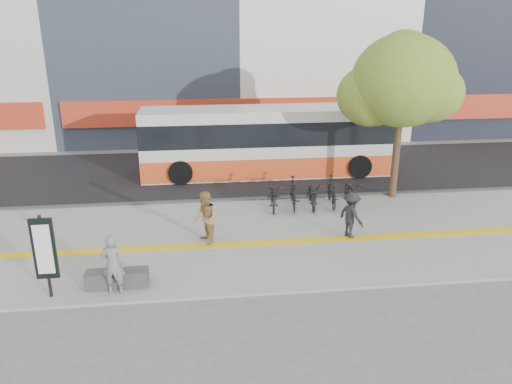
{
  "coord_description": "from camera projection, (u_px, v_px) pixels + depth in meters",
  "views": [
    {
      "loc": [
        -0.35,
        -12.84,
        6.62
      ],
      "look_at": [
        1.43,
        2.0,
        1.43
      ],
      "focal_mm": 34.34,
      "sensor_mm": 36.0,
      "label": 1
    }
  ],
  "objects": [
    {
      "name": "seated_woman",
      "position": [
        113.0,
        264.0,
        12.29
      ],
      "size": [
        0.62,
        0.45,
        1.58
      ],
      "primitive_type": "imported",
      "rotation": [
        0.0,
        0.0,
        3.02
      ],
      "color": "black",
      "rests_on": "sidewalk"
    },
    {
      "name": "curb",
      "position": [
        210.0,
        201.0,
        18.92
      ],
      "size": [
        40.0,
        0.25,
        0.14
      ],
      "primitive_type": "cube",
      "color": "#353537",
      "rests_on": "ground"
    },
    {
      "name": "signboard",
      "position": [
        44.0,
        250.0,
        11.93
      ],
      "size": [
        0.55,
        0.1,
        2.2
      ],
      "color": "black",
      "rests_on": "sidewalk"
    },
    {
      "name": "ground",
      "position": [
        216.0,
        262.0,
        14.26
      ],
      "size": [
        120.0,
        120.0,
        0.0
      ],
      "primitive_type": "plane",
      "color": "#60605C",
      "rests_on": "ground"
    },
    {
      "name": "bicycle_row",
      "position": [
        313.0,
        193.0,
        18.24
      ],
      "size": [
        3.82,
        1.98,
        1.12
      ],
      "color": "black",
      "rests_on": "sidewalk"
    },
    {
      "name": "bench",
      "position": [
        117.0,
        279.0,
        12.74
      ],
      "size": [
        1.6,
        0.45,
        0.45
      ],
      "primitive_type": "cube",
      "color": "#353537",
      "rests_on": "sidewalk"
    },
    {
      "name": "street",
      "position": [
        208.0,
        173.0,
        22.69
      ],
      "size": [
        40.0,
        8.0,
        0.06
      ],
      "primitive_type": "cube",
      "color": "black",
      "rests_on": "ground"
    },
    {
      "name": "tactile_strip",
      "position": [
        214.0,
        245.0,
        15.17
      ],
      "size": [
        40.0,
        0.45,
        0.01
      ],
      "primitive_type": "cube",
      "color": "gold",
      "rests_on": "sidewalk"
    },
    {
      "name": "street_tree",
      "position": [
        401.0,
        83.0,
        18.11
      ],
      "size": [
        4.4,
        3.8,
        6.31
      ],
      "color": "#3A2A1A",
      "rests_on": "sidewalk"
    },
    {
      "name": "pedestrian_tan",
      "position": [
        206.0,
        218.0,
        15.06
      ],
      "size": [
        0.88,
        0.99,
        1.68
      ],
      "primitive_type": "imported",
      "rotation": [
        0.0,
        0.0,
        -1.22
      ],
      "color": "#9C7644",
      "rests_on": "sidewalk"
    },
    {
      "name": "sidewalk",
      "position": [
        214.0,
        240.0,
        15.65
      ],
      "size": [
        40.0,
        7.0,
        0.08
      ],
      "primitive_type": "cube",
      "color": "slate",
      "rests_on": "ground"
    },
    {
      "name": "pedestrian_dark",
      "position": [
        351.0,
        215.0,
        15.53
      ],
      "size": [
        0.94,
        1.12,
        1.51
      ],
      "primitive_type": "imported",
      "rotation": [
        0.0,
        0.0,
        2.04
      ],
      "color": "black",
      "rests_on": "sidewalk"
    },
    {
      "name": "bus",
      "position": [
        268.0,
        143.0,
        22.06
      ],
      "size": [
        11.26,
        2.67,
        3.0
      ],
      "color": "silver",
      "rests_on": "street"
    }
  ]
}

